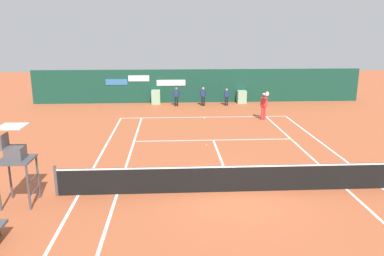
{
  "coord_description": "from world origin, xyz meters",
  "views": [
    {
      "loc": [
        -2.12,
        -12.21,
        5.43
      ],
      "look_at": [
        -1.11,
        5.82,
        0.8
      ],
      "focal_mm": 35.89,
      "sensor_mm": 36.0,
      "label": 1
    }
  ],
  "objects_px": {
    "umpire_chair": "(15,155)",
    "ball_kid_centre_post": "(203,95)",
    "ball_kid_right_post": "(227,96)",
    "tennis_ball_near_service_line": "(206,145)",
    "player_on_baseline": "(264,104)",
    "ball_kid_left_post": "(176,95)"
  },
  "relations": [
    {
      "from": "player_on_baseline",
      "to": "ball_kid_centre_post",
      "type": "bearing_deg",
      "value": -79.36
    },
    {
      "from": "ball_kid_left_post",
      "to": "tennis_ball_near_service_line",
      "type": "distance_m",
      "value": 10.15
    },
    {
      "from": "umpire_chair",
      "to": "ball_kid_centre_post",
      "type": "distance_m",
      "value": 17.63
    },
    {
      "from": "player_on_baseline",
      "to": "tennis_ball_near_service_line",
      "type": "bearing_deg",
      "value": 27.83
    },
    {
      "from": "player_on_baseline",
      "to": "ball_kid_right_post",
      "type": "xyz_separation_m",
      "value": [
        -1.64,
        4.74,
        -0.28
      ]
    },
    {
      "from": "player_on_baseline",
      "to": "tennis_ball_near_service_line",
      "type": "height_order",
      "value": "player_on_baseline"
    },
    {
      "from": "umpire_chair",
      "to": "ball_kid_right_post",
      "type": "height_order",
      "value": "umpire_chair"
    },
    {
      "from": "ball_kid_centre_post",
      "to": "ball_kid_left_post",
      "type": "bearing_deg",
      "value": 11.31
    },
    {
      "from": "umpire_chair",
      "to": "tennis_ball_near_service_line",
      "type": "bearing_deg",
      "value": 132.56
    },
    {
      "from": "ball_kid_centre_post",
      "to": "tennis_ball_near_service_line",
      "type": "relative_size",
      "value": 20.19
    },
    {
      "from": "ball_kid_right_post",
      "to": "ball_kid_centre_post",
      "type": "height_order",
      "value": "ball_kid_centre_post"
    },
    {
      "from": "umpire_chair",
      "to": "player_on_baseline",
      "type": "distance_m",
      "value": 15.52
    },
    {
      "from": "player_on_baseline",
      "to": "ball_kid_right_post",
      "type": "bearing_deg",
      "value": -95.66
    },
    {
      "from": "ball_kid_centre_post",
      "to": "tennis_ball_near_service_line",
      "type": "height_order",
      "value": "ball_kid_centre_post"
    },
    {
      "from": "umpire_chair",
      "to": "ball_kid_right_post",
      "type": "xyz_separation_m",
      "value": [
        8.96,
        16.06,
        -0.92
      ]
    },
    {
      "from": "ball_kid_centre_post",
      "to": "umpire_chair",
      "type": "bearing_deg",
      "value": 77.06
    },
    {
      "from": "ball_kid_centre_post",
      "to": "ball_kid_left_post",
      "type": "height_order",
      "value": "ball_kid_left_post"
    },
    {
      "from": "umpire_chair",
      "to": "ball_kid_centre_post",
      "type": "height_order",
      "value": "umpire_chair"
    },
    {
      "from": "ball_kid_right_post",
      "to": "tennis_ball_near_service_line",
      "type": "bearing_deg",
      "value": 82.68
    },
    {
      "from": "ball_kid_left_post",
      "to": "umpire_chair",
      "type": "bearing_deg",
      "value": 77.62
    },
    {
      "from": "ball_kid_centre_post",
      "to": "ball_kid_right_post",
      "type": "bearing_deg",
      "value": -168.69
    },
    {
      "from": "player_on_baseline",
      "to": "ball_kid_centre_post",
      "type": "relative_size",
      "value": 1.37
    }
  ]
}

